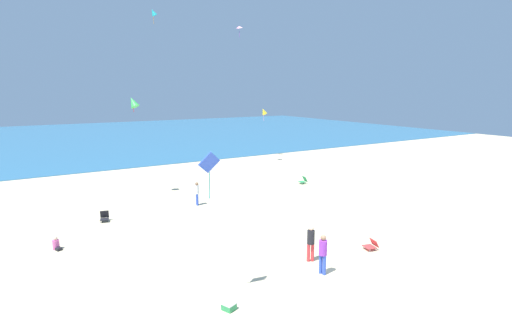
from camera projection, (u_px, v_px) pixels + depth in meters
ground_plane at (221, 214)px, 24.81m from camera, size 120.00×120.00×0.00m
ocean_water at (91, 137)px, 64.94m from camera, size 120.00×60.00×0.05m
beach_chair_far_right at (303, 180)px, 32.75m from camera, size 0.71×0.65×0.62m
beach_chair_far_left at (105, 217)px, 23.35m from camera, size 0.61×0.71×0.62m
beach_chair_mid_beach at (371, 245)px, 19.19m from camera, size 0.72×0.66×0.51m
cooler_box at (229, 306)px, 13.93m from camera, size 0.53×0.54×0.26m
person_0 at (311, 241)px, 17.74m from camera, size 0.44×0.44×1.68m
person_1 at (56, 245)px, 19.19m from camera, size 0.45×0.58×0.65m
person_2 at (197, 192)px, 26.51m from camera, size 0.37×0.37×1.58m
person_3 at (323, 252)px, 16.49m from camera, size 0.40×0.40×1.72m
kite_green at (133, 102)px, 27.83m from camera, size 1.02×1.08×1.19m
kite_yellow at (264, 111)px, 41.62m from camera, size 0.83×0.63×1.45m
kite_blue at (209, 164)px, 13.78m from camera, size 0.89×0.40×1.74m
kite_pink at (239, 27)px, 41.41m from camera, size 0.70×0.75×1.22m
kite_teal at (153, 12)px, 39.47m from camera, size 0.84×0.65×1.55m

